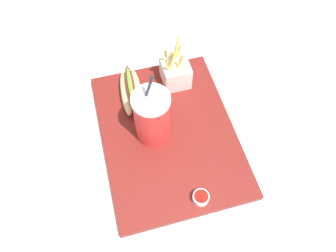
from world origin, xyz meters
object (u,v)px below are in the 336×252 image
object	(u,v)px
fries_basket	(175,72)
ketchup_cup_1	(201,197)
hot_dog_1	(131,91)
soda_cup	(152,117)

from	to	relation	value
fries_basket	ketchup_cup_1	world-z (taller)	fries_basket
hot_dog_1	ketchup_cup_1	world-z (taller)	hot_dog_1
hot_dog_1	ketchup_cup_1	bearing A→B (deg)	-164.02
soda_cup	ketchup_cup_1	xyz separation A→B (m)	(-0.20, -0.07, -0.07)
hot_dog_1	ketchup_cup_1	xyz separation A→B (m)	(-0.34, -0.10, -0.02)
fries_basket	ketchup_cup_1	bearing A→B (deg)	173.98
fries_basket	ketchup_cup_1	distance (m)	0.36
soda_cup	fries_basket	size ratio (longest dim) A/B	1.64
soda_cup	hot_dog_1	xyz separation A→B (m)	(0.13, 0.03, -0.05)
soda_cup	fries_basket	world-z (taller)	soda_cup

